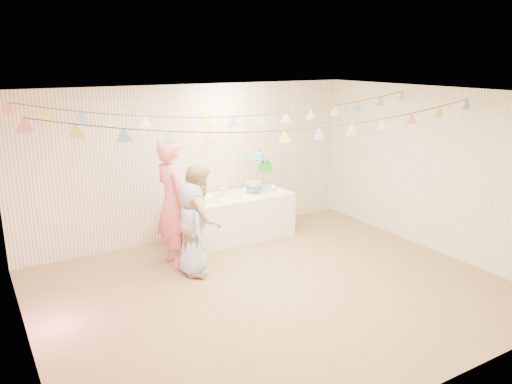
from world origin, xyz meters
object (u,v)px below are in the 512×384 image
person_child (193,228)px  table (233,217)px  person_adult_a (173,203)px  person_adult_b (200,219)px  cake_stand (260,171)px

person_child → table: bearing=-41.8°
person_adult_a → person_adult_b: bearing=-149.0°
person_adult_a → cake_stand: bearing=-76.6°
cake_stand → person_adult_a: person_adult_a is taller
person_adult_a → person_adult_b: (0.26, -0.37, -0.18)m
person_adult_a → person_child: person_adult_a is taller
table → person_adult_a: person_adult_a is taller
person_adult_b → table: bearing=-22.2°
cake_stand → person_adult_a: (-1.85, -0.60, -0.14)m
cake_stand → person_child: cake_stand is taller
person_adult_a → person_adult_b: person_adult_a is taller
table → person_child: person_child is taller
table → person_child: (-1.16, -0.94, 0.30)m
person_adult_a → person_adult_b: 0.49m
table → person_adult_a: 1.53m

